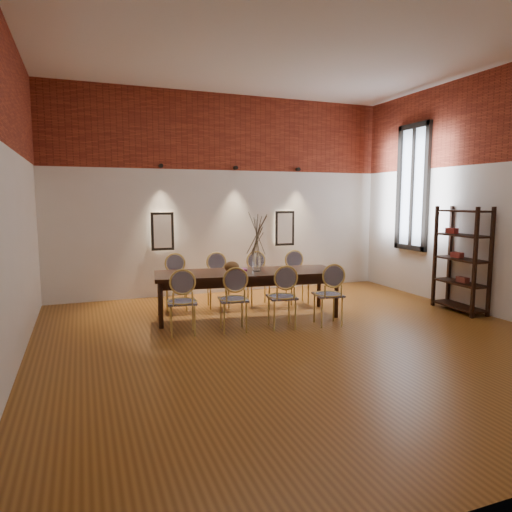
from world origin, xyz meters
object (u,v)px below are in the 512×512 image
object	(u,v)px
dining_table	(247,294)
chair_near_c	(282,297)
book	(238,270)
chair_near_d	(328,294)
chair_far_a	(176,283)
chair_far_b	(218,281)
shelving_rack	(461,259)
bowl	(232,267)
chair_far_c	(259,280)
chair_far_d	(297,278)
chair_near_b	(233,299)
vase	(257,262)
chair_near_a	(182,302)

from	to	relation	value
dining_table	chair_near_c	xyz separation A→B (m)	(0.26, -0.80, 0.09)
dining_table	book	world-z (taller)	book
chair_near_d	chair_far_a	xyz separation A→B (m)	(-1.99, 1.80, 0.00)
dining_table	chair_far_b	xyz separation A→B (m)	(-0.26, 0.80, 0.09)
book	shelving_rack	distance (m)	3.82
chair_near_d	bowl	distance (m)	1.59
chair_far_a	chair_near_d	bearing A→B (deg)	145.74
chair_far_c	book	distance (m)	0.86
chair_far_d	chair_near_b	bearing A→B (deg)	45.62
chair_far_b	shelving_rack	xyz separation A→B (m)	(3.81, -1.75, 0.43)
chair_near_b	chair_far_b	world-z (taller)	same
bowl	book	size ratio (longest dim) A/B	0.92
chair_near_b	bowl	bearing A→B (deg)	81.39
bowl	shelving_rack	size ratio (longest dim) A/B	0.13
chair_near_b	vase	world-z (taller)	vase
dining_table	chair_near_c	distance (m)	0.85
chair_near_b	vase	distance (m)	1.02
chair_near_b	chair_far_a	world-z (taller)	same
chair_near_d	chair_near_c	bearing A→B (deg)	180.00
dining_table	chair_far_d	world-z (taller)	chair_far_d
chair_near_c	chair_far_c	xyz separation A→B (m)	(0.21, 1.50, 0.00)
chair_near_a	chair_near_c	distance (m)	1.48
chair_far_c	shelving_rack	size ratio (longest dim) A/B	0.52
vase	book	world-z (taller)	vase
chair_near_c	book	world-z (taller)	chair_near_c
chair_far_a	chair_far_d	size ratio (longest dim) A/B	1.00
book	chair_far_a	bearing A→B (deg)	139.33
chair_near_d	chair_far_b	size ratio (longest dim) A/B	1.00
chair_far_a	book	bearing A→B (deg)	147.24
chair_near_d	chair_far_a	distance (m)	2.68
chair_near_c	chair_near_d	world-z (taller)	same
book	shelving_rack	bearing A→B (deg)	-16.56
chair_far_c	shelving_rack	world-z (taller)	shelving_rack
dining_table	chair_far_c	size ratio (longest dim) A/B	3.14
chair_near_c	vase	world-z (taller)	vase
chair_near_b	chair_near_c	distance (m)	0.74
chair_far_a	shelving_rack	world-z (taller)	shelving_rack
chair_near_b	bowl	size ratio (longest dim) A/B	3.92
chair_far_c	chair_near_b	bearing A→B (deg)	63.93
shelving_rack	chair_far_c	bearing A→B (deg)	154.95
chair_near_d	chair_far_b	world-z (taller)	same
chair_near_a	chair_far_b	world-z (taller)	same
chair_near_c	chair_far_b	xyz separation A→B (m)	(-0.52, 1.60, 0.00)
chair_far_a	vase	distance (m)	1.54
chair_near_c	bowl	distance (m)	1.02
chair_far_c	book	world-z (taller)	chair_far_c
dining_table	chair_far_c	world-z (taller)	chair_far_c
chair_far_b	chair_near_a	bearing A→B (deg)	63.93
dining_table	chair_near_b	size ratio (longest dim) A/B	3.14
chair_near_b	chair_far_a	distance (m)	1.68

